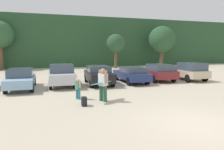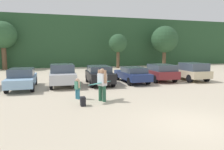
{
  "view_description": "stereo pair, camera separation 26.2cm",
  "coord_description": "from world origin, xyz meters",
  "px_view_note": "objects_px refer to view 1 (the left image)",
  "views": [
    {
      "loc": [
        -5.41,
        -6.34,
        2.79
      ],
      "look_at": [
        -1.1,
        6.59,
        1.13
      ],
      "focal_mm": 34.35,
      "sensor_mm": 36.0,
      "label": 1
    },
    {
      "loc": [
        -5.16,
        -6.42,
        2.79
      ],
      "look_at": [
        -1.1,
        6.59,
        1.13
      ],
      "focal_mm": 34.35,
      "sensor_mm": 36.0,
      "label": 2
    }
  ],
  "objects_px": {
    "parked_car_navy": "(131,74)",
    "backpack_dropped": "(84,101)",
    "person_adult": "(103,83)",
    "parked_car_champagne": "(188,71)",
    "parked_car_sky_blue": "(21,78)",
    "parked_car_silver": "(61,75)",
    "surfboard_teal": "(101,83)",
    "parked_car_black": "(98,75)",
    "person_child": "(78,87)",
    "parked_car_maroon": "(157,72)"
  },
  "relations": [
    {
      "from": "parked_car_navy",
      "to": "parked_car_black",
      "type": "bearing_deg",
      "value": 91.88
    },
    {
      "from": "parked_car_maroon",
      "to": "backpack_dropped",
      "type": "bearing_deg",
      "value": 133.22
    },
    {
      "from": "person_adult",
      "to": "person_child",
      "type": "xyz_separation_m",
      "value": [
        -1.2,
        0.89,
        -0.34
      ]
    },
    {
      "from": "parked_car_sky_blue",
      "to": "person_child",
      "type": "bearing_deg",
      "value": -141.39
    },
    {
      "from": "person_child",
      "to": "parked_car_maroon",
      "type": "bearing_deg",
      "value": -175.81
    },
    {
      "from": "parked_car_navy",
      "to": "parked_car_silver",
      "type": "bearing_deg",
      "value": 89.88
    },
    {
      "from": "person_adult",
      "to": "surfboard_teal",
      "type": "bearing_deg",
      "value": -59.8
    },
    {
      "from": "person_adult",
      "to": "surfboard_teal",
      "type": "relative_size",
      "value": 1.01
    },
    {
      "from": "parked_car_sky_blue",
      "to": "backpack_dropped",
      "type": "relative_size",
      "value": 10.11
    },
    {
      "from": "parked_car_silver",
      "to": "surfboard_teal",
      "type": "xyz_separation_m",
      "value": [
        1.56,
        -5.51,
        0.13
      ]
    },
    {
      "from": "parked_car_black",
      "to": "parked_car_champagne",
      "type": "relative_size",
      "value": 1.06
    },
    {
      "from": "parked_car_black",
      "to": "backpack_dropped",
      "type": "xyz_separation_m",
      "value": [
        -2.34,
        -6.08,
        -0.55
      ]
    },
    {
      "from": "person_adult",
      "to": "person_child",
      "type": "relative_size",
      "value": 1.51
    },
    {
      "from": "parked_car_champagne",
      "to": "parked_car_silver",
      "type": "bearing_deg",
      "value": 87.85
    },
    {
      "from": "backpack_dropped",
      "to": "person_adult",
      "type": "bearing_deg",
      "value": 28.99
    },
    {
      "from": "parked_car_sky_blue",
      "to": "parked_car_champagne",
      "type": "distance_m",
      "value": 13.91
    },
    {
      "from": "parked_car_champagne",
      "to": "person_child",
      "type": "xyz_separation_m",
      "value": [
        -10.64,
        -4.21,
        -0.16
      ]
    },
    {
      "from": "parked_car_sky_blue",
      "to": "surfboard_teal",
      "type": "bearing_deg",
      "value": -138.27
    },
    {
      "from": "parked_car_sky_blue",
      "to": "parked_car_maroon",
      "type": "height_order",
      "value": "parked_car_maroon"
    },
    {
      "from": "parked_car_champagne",
      "to": "backpack_dropped",
      "type": "xyz_separation_m",
      "value": [
        -10.6,
        -5.75,
        -0.6
      ]
    },
    {
      "from": "person_adult",
      "to": "parked_car_champagne",
      "type": "bearing_deg",
      "value": -179.61
    },
    {
      "from": "parked_car_navy",
      "to": "person_adult",
      "type": "distance_m",
      "value": 6.84
    },
    {
      "from": "parked_car_black",
      "to": "person_adult",
      "type": "bearing_deg",
      "value": 171.95
    },
    {
      "from": "parked_car_black",
      "to": "parked_car_champagne",
      "type": "xyz_separation_m",
      "value": [
        8.25,
        -0.34,
        0.04
      ]
    },
    {
      "from": "parked_car_champagne",
      "to": "person_child",
      "type": "bearing_deg",
      "value": 111.89
    },
    {
      "from": "person_adult",
      "to": "parked_car_black",
      "type": "bearing_deg",
      "value": -130.32
    },
    {
      "from": "parked_car_black",
      "to": "parked_car_maroon",
      "type": "xyz_separation_m",
      "value": [
        5.55,
        0.45,
        0.01
      ]
    },
    {
      "from": "parked_car_maroon",
      "to": "surfboard_teal",
      "type": "height_order",
      "value": "parked_car_maroon"
    },
    {
      "from": "person_adult",
      "to": "person_child",
      "type": "distance_m",
      "value": 1.53
    },
    {
      "from": "surfboard_teal",
      "to": "backpack_dropped",
      "type": "height_order",
      "value": "surfboard_teal"
    },
    {
      "from": "parked_car_navy",
      "to": "parked_car_champagne",
      "type": "bearing_deg",
      "value": -93.71
    },
    {
      "from": "person_adult",
      "to": "surfboard_teal",
      "type": "height_order",
      "value": "person_adult"
    },
    {
      "from": "parked_car_navy",
      "to": "person_adult",
      "type": "bearing_deg",
      "value": 144.3
    },
    {
      "from": "parked_car_black",
      "to": "parked_car_navy",
      "type": "distance_m",
      "value": 2.86
    },
    {
      "from": "parked_car_black",
      "to": "backpack_dropped",
      "type": "relative_size",
      "value": 9.35
    },
    {
      "from": "parked_car_sky_blue",
      "to": "backpack_dropped",
      "type": "distance_m",
      "value": 6.74
    },
    {
      "from": "parked_car_silver",
      "to": "backpack_dropped",
      "type": "distance_m",
      "value": 6.27
    },
    {
      "from": "person_child",
      "to": "backpack_dropped",
      "type": "relative_size",
      "value": 2.6
    },
    {
      "from": "parked_car_navy",
      "to": "backpack_dropped",
      "type": "height_order",
      "value": "parked_car_navy"
    },
    {
      "from": "surfboard_teal",
      "to": "parked_car_sky_blue",
      "type": "bearing_deg",
      "value": -84.69
    },
    {
      "from": "parked_car_navy",
      "to": "backpack_dropped",
      "type": "relative_size",
      "value": 9.92
    },
    {
      "from": "parked_car_sky_blue",
      "to": "person_adult",
      "type": "height_order",
      "value": "person_adult"
    },
    {
      "from": "person_adult",
      "to": "backpack_dropped",
      "type": "height_order",
      "value": "person_adult"
    },
    {
      "from": "parked_car_navy",
      "to": "parked_car_sky_blue",
      "type": "bearing_deg",
      "value": 92.62
    },
    {
      "from": "parked_car_silver",
      "to": "parked_car_navy",
      "type": "xyz_separation_m",
      "value": [
        5.7,
        -0.07,
        -0.15
      ]
    },
    {
      "from": "parked_car_sky_blue",
      "to": "parked_car_navy",
      "type": "distance_m",
      "value": 8.51
    },
    {
      "from": "parked_car_sky_blue",
      "to": "person_child",
      "type": "height_order",
      "value": "parked_car_sky_blue"
    },
    {
      "from": "parked_car_silver",
      "to": "parked_car_navy",
      "type": "distance_m",
      "value": 5.71
    },
    {
      "from": "parked_car_navy",
      "to": "backpack_dropped",
      "type": "xyz_separation_m",
      "value": [
        -5.2,
        -6.15,
        -0.47
      ]
    },
    {
      "from": "parked_car_black",
      "to": "person_child",
      "type": "relative_size",
      "value": 3.59
    }
  ]
}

